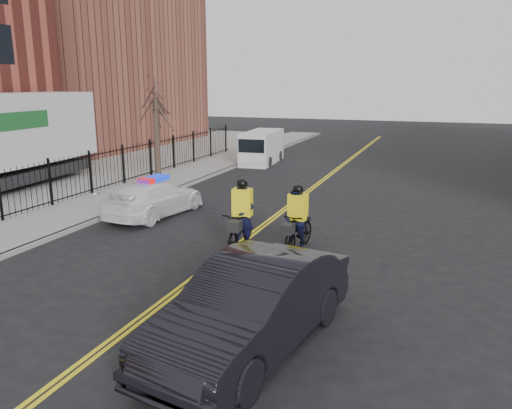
{
  "coord_description": "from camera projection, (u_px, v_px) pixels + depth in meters",
  "views": [
    {
      "loc": [
        5.9,
        -11.67,
        5.02
      ],
      "look_at": [
        0.49,
        2.64,
        1.3
      ],
      "focal_mm": 35.0,
      "sensor_mm": 36.0,
      "label": 1
    }
  ],
  "objects": [
    {
      "name": "street_tree",
      "position": [
        156.0,
        114.0,
        24.69
      ],
      "size": [
        3.2,
        3.2,
        4.8
      ],
      "color": "#33271E",
      "rests_on": "sidewalk"
    },
    {
      "name": "iron_fence",
      "position": [
        111.0,
        169.0,
        23.95
      ],
      "size": [
        0.12,
        28.0,
        2.0
      ],
      "primitive_type": null,
      "color": "black",
      "rests_on": "ground"
    },
    {
      "name": "center_line_left",
      "position": [
        288.0,
        205.0,
        21.12
      ],
      "size": [
        0.1,
        60.0,
        0.01
      ],
      "primitive_type": "cube",
      "color": "yellow",
      "rests_on": "ground"
    },
    {
      "name": "cargo_van",
      "position": [
        261.0,
        148.0,
        32.04
      ],
      "size": [
        2.2,
        5.01,
        2.04
      ],
      "rotation": [
        0.0,
        0.0,
        0.09
      ],
      "color": "silver",
      "rests_on": "ground"
    },
    {
      "name": "dark_sedan",
      "position": [
        253.0,
        306.0,
        9.51
      ],
      "size": [
        2.76,
        5.63,
        1.78
      ],
      "primitive_type": "imported",
      "rotation": [
        0.0,
        0.0,
        -0.17
      ],
      "color": "black",
      "rests_on": "ground"
    },
    {
      "name": "warehouse_far",
      "position": [
        85.0,
        59.0,
        41.88
      ],
      "size": [
        14.0,
        18.0,
        14.0
      ],
      "primitive_type": "cube",
      "color": "brown",
      "rests_on": "ground"
    },
    {
      "name": "ground",
      "position": [
        206.0,
        270.0,
        13.82
      ],
      "size": [
        120.0,
        120.0,
        0.0
      ],
      "primitive_type": "plane",
      "color": "black",
      "rests_on": "ground"
    },
    {
      "name": "police_cruiser",
      "position": [
        155.0,
        198.0,
        19.34
      ],
      "size": [
        2.41,
        4.89,
        1.53
      ],
      "rotation": [
        0.0,
        0.0,
        3.03
      ],
      "color": "white",
      "rests_on": "ground"
    },
    {
      "name": "center_line_right",
      "position": [
        292.0,
        205.0,
        21.06
      ],
      "size": [
        0.1,
        60.0,
        0.01
      ],
      "primitive_type": "cube",
      "color": "yellow",
      "rests_on": "ground"
    },
    {
      "name": "sidewalk",
      "position": [
        139.0,
        191.0,
        23.65
      ],
      "size": [
        3.0,
        60.0,
        0.15
      ],
      "primitive_type": "cube",
      "color": "gray",
      "rests_on": "ground"
    },
    {
      "name": "cyclist_far",
      "position": [
        297.0,
        224.0,
        15.26
      ],
      "size": [
        1.01,
        2.11,
        2.08
      ],
      "rotation": [
        0.0,
        0.0,
        -0.13
      ],
      "color": "black",
      "rests_on": "ground"
    },
    {
      "name": "cyclist_near",
      "position": [
        242.0,
        224.0,
        15.5
      ],
      "size": [
        0.99,
        2.32,
        2.21
      ],
      "rotation": [
        0.0,
        0.0,
        0.09
      ],
      "color": "black",
      "rests_on": "ground"
    },
    {
      "name": "curb",
      "position": [
        166.0,
        193.0,
        23.14
      ],
      "size": [
        0.2,
        60.0,
        0.15
      ],
      "primitive_type": "cube",
      "color": "gray",
      "rests_on": "ground"
    }
  ]
}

